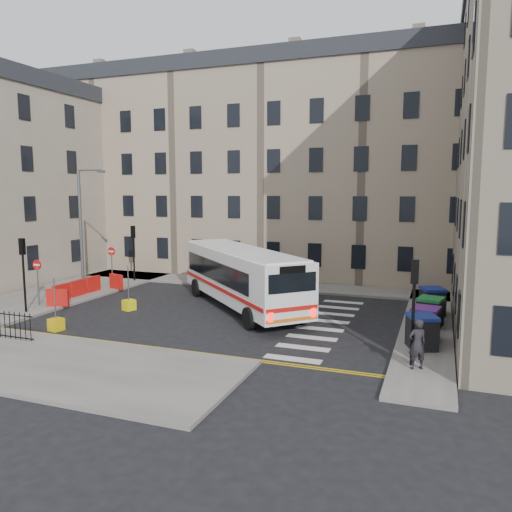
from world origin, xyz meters
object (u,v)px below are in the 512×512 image
Objects in this scene: bollard_chevron at (56,324)px; wheelie_bin_a at (422,331)px; pedestrian at (417,344)px; wheelie_bin_d at (432,309)px; bus at (241,275)px; streetlamp at (81,229)px; bollard_yellow at (129,305)px; wheelie_bin_e at (432,301)px; wheelie_bin_b at (425,323)px; wheelie_bin_c at (430,312)px.

wheelie_bin_a is at bearing 9.55° from bollard_chevron.
pedestrian reaches higher than bollard_chevron.
bus is at bearing 170.02° from wheelie_bin_d.
bollard_chevron is (4.91, -8.00, -4.04)m from streetlamp.
streetlamp is 13.57× the size of bollard_yellow.
wheelie_bin_d is 1.42m from wheelie_bin_e.
streetlamp is at bearing -179.46° from wheelie_bin_b.
streetlamp is 22.55m from wheelie_bin_b.
streetlamp is 11.90m from bus.
streetlamp reaches higher than pedestrian.
wheelie_bin_a is 3.79m from wheelie_bin_c.
wheelie_bin_a is (10.22, -4.73, -1.10)m from bus.
bus is 12.61m from pedestrian.
bus reaches higher than wheelie_bin_e.
wheelie_bin_a is at bearing -121.85° from pedestrian.
wheelie_bin_a is 16.21m from bollard_yellow.
bus is 10.57m from wheelie_bin_c.
wheelie_bin_e is at bearing 97.77° from wheelie_bin_b.
wheelie_bin_b is 0.92× the size of wheelie_bin_e.
wheelie_bin_b is 0.78× the size of pedestrian.
wheelie_bin_c is at bearing -49.72° from bus.
bus is 18.21× the size of bollard_yellow.
streetlamp is at bearing -170.50° from wheelie_bin_c.
bus is 6.68m from bollard_yellow.
wheelie_bin_b reaches higher than wheelie_bin_e.
wheelie_bin_d is 7.75m from pedestrian.
streetlamp is 10.22m from bollard_chevron.
wheelie_bin_a is 1.05× the size of wheelie_bin_c.
wheelie_bin_c is at bearing -123.10° from pedestrian.
wheelie_bin_d is at bearing 99.93° from wheelie_bin_c.
wheelie_bin_e is at bearing 68.03° from wheelie_bin_a.
wheelie_bin_a is at bearing -7.02° from bollard_yellow.
wheelie_bin_d is (0.32, 5.02, -0.14)m from wheelie_bin_a.
streetlamp reaches higher than wheelie_bin_d.
streetlamp reaches higher than bollard_chevron.
wheelie_bin_c is 0.95× the size of wheelie_bin_e.
bus is (11.66, -0.41, -2.36)m from streetlamp.
wheelie_bin_a is 0.83× the size of pedestrian.
wheelie_bin_e is 2.71× the size of bollard_chevron.
wheelie_bin_b reaches higher than wheelie_bin_c.
wheelie_bin_c is 16.44m from bollard_yellow.
wheelie_bin_d is at bearing -42.95° from bus.
bollard_yellow is 4.92m from bollard_chevron.
bollard_yellow is (-16.40, -3.05, -0.44)m from wheelie_bin_d.
bollard_chevron is at bearing -145.90° from wheelie_bin_c.
wheelie_bin_e is at bearing 3.34° from streetlamp.
wheelie_bin_d is 2.03× the size of bollard_chevron.
wheelie_bin_a is 1.07× the size of wheelie_bin_b.
wheelie_bin_c is 1.26× the size of wheelie_bin_d.
streetlamp is 22.48m from wheelie_bin_e.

